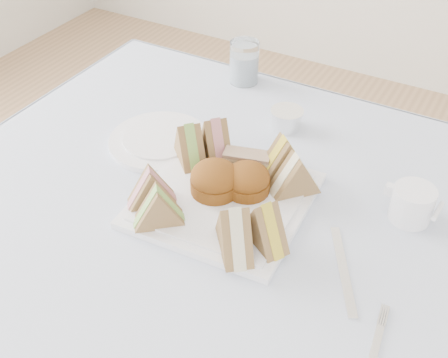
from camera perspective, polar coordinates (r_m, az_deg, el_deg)
The scene contains 18 objects.
tablecloth at distance 0.87m, azimuth -2.14°, elevation -6.06°, with size 1.02×1.02×0.01m, color silver.
serving_plate at distance 0.92m, azimuth 0.00°, elevation -2.12°, with size 0.26×0.26×0.01m, color white.
sandwich_fl_a at distance 0.89m, azimuth -7.42°, elevation -0.76°, with size 0.08×0.04×0.07m, color brown, non-canonical shape.
sandwich_fl_b at distance 0.86m, azimuth -6.69°, elevation -2.67°, with size 0.08×0.04×0.07m, color brown, non-canonical shape.
sandwich_fr_a at distance 0.82m, azimuth 4.18°, elevation -4.44°, with size 0.08×0.04×0.07m, color brown, non-canonical shape.
sandwich_fr_b at distance 0.81m, azimuth 1.07°, elevation -5.07°, with size 0.09×0.04×0.08m, color brown, non-canonical shape.
sandwich_bl_a at distance 0.97m, azimuth -3.52°, elevation 3.73°, with size 0.09×0.04×0.08m, color brown, non-canonical shape.
sandwich_bl_b at distance 0.99m, azimuth -0.87°, elevation 4.28°, with size 0.09×0.04×0.08m, color brown, non-canonical shape.
sandwich_br_a at distance 0.91m, azimuth 7.25°, elevation 0.56°, with size 0.08×0.04×0.07m, color brown, non-canonical shape.
sandwich_br_b at distance 0.95m, azimuth 6.06°, elevation 2.33°, with size 0.09×0.04×0.08m, color brown, non-canonical shape.
scone_left at distance 0.91m, azimuth -0.94°, elevation -0.02°, with size 0.08×0.08×0.05m, color #6E350E.
scone_right at distance 0.91m, azimuth 2.38°, elevation -0.11°, with size 0.08×0.08×0.05m, color #6E350E.
pastry_slice at distance 0.96m, azimuth 2.34°, elevation 1.76°, with size 0.08×0.03×0.04m, color beige.
side_plate at distance 1.06m, azimuth -6.55°, elevation 3.86°, with size 0.19×0.19×0.01m, color white.
water_glass at distance 1.24m, azimuth 2.07°, elevation 11.77°, with size 0.06×0.06×0.09m, color white.
tea_strainer at distance 1.10m, azimuth 6.37°, elevation 5.97°, with size 0.06×0.06×0.04m, color white.
knife at distance 0.84m, azimuth 12.01°, elevation -9.00°, with size 0.01×0.17×0.00m, color white.
creamer_jug at distance 0.93m, azimuth 18.58°, elevation -2.43°, with size 0.07×0.07×0.06m, color white.
Camera 1 is at (0.33, -0.52, 1.36)m, focal length 45.00 mm.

